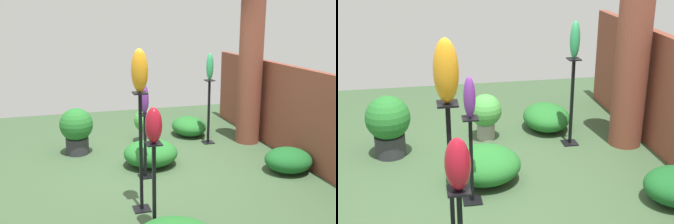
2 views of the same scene
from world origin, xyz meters
TOP-DOWN VIEW (x-y plane):
  - ground_plane at (0.00, 0.00)m, footprint 8.00×8.00m
  - brick_wall_back at (0.00, 2.23)m, footprint 5.60×0.12m
  - brick_pillar at (-0.88, 1.90)m, footprint 0.43×0.43m
  - pedestal_amber at (1.18, -0.56)m, footprint 0.20×0.20m
  - pedestal_jade at (-1.02, 1.17)m, footprint 0.20×0.20m
  - pedestal_ruby at (1.73, -0.54)m, footprint 0.20×0.20m
  - pedestal_violet at (0.22, -0.30)m, footprint 0.20×0.20m
  - art_vase_amber at (1.18, -0.56)m, footprint 0.21×0.19m
  - art_vase_jade at (-1.02, 1.17)m, footprint 0.12×0.13m
  - art_vase_ruby at (1.73, -0.54)m, footprint 0.19×0.18m
  - art_vase_violet at (0.22, -0.30)m, footprint 0.13×0.12m
  - potted_plant_front_left at (-1.08, -1.19)m, footprint 0.56×0.56m
  - potted_plant_front_right at (-1.39, 0.08)m, footprint 0.44×0.44m
  - foliage_bed_east at (-1.58, 0.99)m, footprint 0.80×0.66m
  - foliage_bed_center at (0.61, 1.82)m, footprint 0.64×0.71m
  - foliage_bed_rear at (-0.21, -0.11)m, footprint 0.78×0.85m

SIDE VIEW (x-z plane):
  - ground_plane at x=0.00m, z-range 0.00..0.00m
  - foliage_bed_east at x=-1.58m, z-range 0.00..0.36m
  - foliage_bed_center at x=0.61m, z-range 0.00..0.37m
  - foliage_bed_rear at x=-0.21m, z-range 0.00..0.40m
  - potted_plant_front_right at x=-1.39m, z-range 0.06..0.69m
  - pedestal_violet at x=0.22m, z-range -0.05..0.90m
  - potted_plant_front_left at x=-1.08m, z-range 0.05..0.84m
  - pedestal_ruby at x=1.73m, z-range -0.05..0.98m
  - pedestal_jade at x=-1.02m, z-range -0.05..1.13m
  - pedestal_amber at x=1.18m, z-range -0.05..1.40m
  - brick_wall_back at x=0.00m, z-range 0.00..1.50m
  - art_vase_violet at x=0.22m, z-range 0.95..1.37m
  - art_vase_ruby at x=1.73m, z-range 1.03..1.40m
  - brick_pillar at x=-0.88m, z-range 0.00..2.77m
  - art_vase_jade at x=-1.02m, z-range 1.18..1.66m
  - art_vase_amber at x=1.18m, z-range 1.45..1.95m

